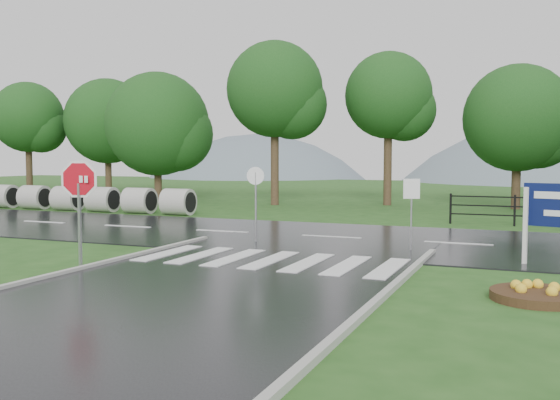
% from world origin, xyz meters
% --- Properties ---
extents(ground, '(120.00, 120.00, 0.00)m').
position_xyz_m(ground, '(0.00, 0.00, 0.00)').
color(ground, '#234E1A').
rests_on(ground, ground).
extents(main_road, '(90.00, 8.00, 0.04)m').
position_xyz_m(main_road, '(0.00, 10.00, 0.00)').
color(main_road, black).
rests_on(main_road, ground).
extents(crosswalk, '(6.50, 2.80, 0.02)m').
position_xyz_m(crosswalk, '(0.00, 5.00, 0.06)').
color(crosswalk, silver).
rests_on(crosswalk, ground).
extents(hills, '(102.00, 48.00, 48.00)m').
position_xyz_m(hills, '(3.49, 65.00, -15.54)').
color(hills, slate).
rests_on(hills, ground).
extents(treeline, '(83.20, 5.20, 10.00)m').
position_xyz_m(treeline, '(1.00, 24.00, 0.00)').
color(treeline, '#133E13').
rests_on(treeline, ground).
extents(culvert_pipes, '(11.80, 1.20, 1.20)m').
position_xyz_m(culvert_pipes, '(-14.14, 15.00, 0.60)').
color(culvert_pipes, '#9E9B93').
rests_on(culvert_pipes, ground).
extents(stop_sign, '(1.16, 0.38, 2.73)m').
position_xyz_m(stop_sign, '(-3.81, 2.46, 1.90)').
color(stop_sign, '#939399').
rests_on(stop_sign, ground).
extents(flower_bed, '(1.70, 1.70, 0.34)m').
position_xyz_m(flower_bed, '(6.22, 3.07, 0.13)').
color(flower_bed, '#332111').
rests_on(flower_bed, ground).
extents(reg_sign_small, '(0.44, 0.16, 2.04)m').
position_xyz_m(reg_sign_small, '(2.94, 8.07, 1.45)').
color(reg_sign_small, '#939399').
rests_on(reg_sign_small, ground).
extents(reg_sign_round, '(0.54, 0.13, 2.34)m').
position_xyz_m(reg_sign_round, '(-1.79, 8.02, 1.47)').
color(reg_sign_round, '#939399').
rests_on(reg_sign_round, ground).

